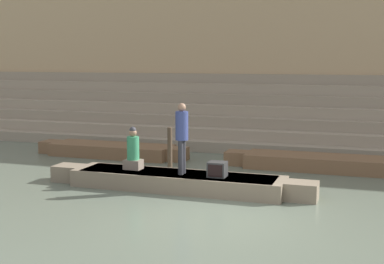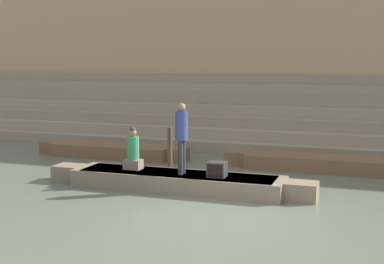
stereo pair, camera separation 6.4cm
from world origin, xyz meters
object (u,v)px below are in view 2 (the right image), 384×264
object	(u,v)px
moored_boat_distant	(112,150)
rowboat_main	(177,181)
tv_set	(217,169)
moored_boat_shore	(328,163)
person_rowing	(133,152)
person_standing	(182,133)
mooring_post	(170,151)

from	to	relation	value
moored_boat_distant	rowboat_main	bearing A→B (deg)	-48.32
tv_set	moored_boat_shore	world-z (taller)	tv_set
person_rowing	tv_set	distance (m)	2.38
person_rowing	tv_set	world-z (taller)	person_rowing
person_standing	tv_set	bearing A→B (deg)	6.93
moored_boat_shore	tv_set	bearing A→B (deg)	-116.12
rowboat_main	mooring_post	world-z (taller)	mooring_post
moored_boat_shore	mooring_post	bearing A→B (deg)	-148.09
moored_boat_shore	moored_boat_distant	size ratio (longest dim) A/B	1.16
person_standing	tv_set	world-z (taller)	person_standing
tv_set	rowboat_main	bearing A→B (deg)	167.95
mooring_post	rowboat_main	bearing A→B (deg)	-63.18
tv_set	moored_boat_shore	bearing A→B (deg)	51.27
moored_boat_distant	mooring_post	xyz separation A→B (m)	(2.95, -2.09, 0.46)
person_rowing	mooring_post	size ratio (longest dim) A/B	0.82
person_standing	moored_boat_shore	bearing A→B (deg)	58.01
person_standing	tv_set	distance (m)	1.27
mooring_post	person_standing	bearing A→B (deg)	-59.71
person_rowing	moored_boat_shore	xyz separation A→B (m)	(4.71, 3.64, -0.67)
mooring_post	tv_set	bearing A→B (deg)	-41.65
moored_boat_distant	mooring_post	world-z (taller)	mooring_post
person_standing	mooring_post	size ratio (longest dim) A/B	1.30
person_rowing	mooring_post	xyz separation A→B (m)	(0.44, 1.53, -0.21)
tv_set	mooring_post	distance (m)	2.56
tv_set	moored_boat_distant	distance (m)	6.18
person_rowing	moored_boat_distant	xyz separation A→B (m)	(-2.51, 3.61, -0.67)
rowboat_main	person_rowing	xyz separation A→B (m)	(-1.25, 0.08, 0.67)
rowboat_main	moored_boat_distant	distance (m)	5.28
moored_boat_distant	mooring_post	distance (m)	3.65
rowboat_main	person_standing	size ratio (longest dim) A/B	3.93
rowboat_main	moored_boat_shore	size ratio (longest dim) A/B	1.12
person_rowing	rowboat_main	bearing A→B (deg)	0.27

